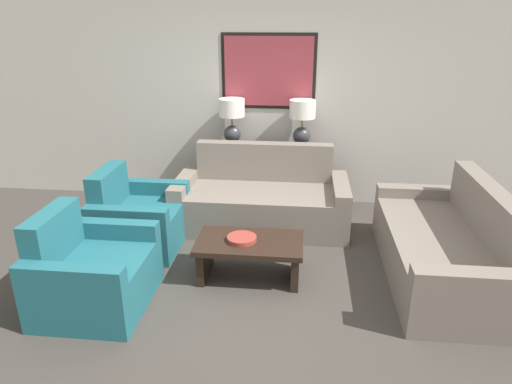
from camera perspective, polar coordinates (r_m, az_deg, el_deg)
The scene contains 11 objects.
ground_plane at distance 4.10m, azimuth -1.55°, elevation -13.50°, with size 20.00×20.00×0.00m, color #3D3833.
back_wall at distance 5.97m, azimuth 1.59°, elevation 11.36°, with size 8.09×0.12×2.65m.
console_table at distance 5.95m, azimuth 1.30°, elevation 2.11°, with size 1.32×0.35×0.81m.
table_lamp_left at distance 5.80m, azimuth -3.02°, elevation 9.37°, with size 0.32×0.32×0.58m.
table_lamp_right at distance 5.73m, azimuth 5.80°, elevation 9.15°, with size 0.32×0.32×0.58m.
couch_by_back_wall at distance 5.39m, azimuth 0.71°, elevation -1.08°, with size 2.00×0.93×0.92m.
couch_by_side at distance 4.66m, azimuth 22.52°, elevation -6.45°, with size 0.93×2.00×0.92m.
coffee_table at distance 4.30m, azimuth -0.79°, elevation -7.39°, with size 0.99×0.57×0.39m.
decorative_bowl at distance 4.24m, azimuth -1.79°, elevation -5.84°, with size 0.28×0.28×0.04m.
armchair_near_back_wall at distance 5.08m, azimuth -14.51°, elevation -3.33°, with size 0.85×0.96×0.85m.
armchair_near_camera at distance 4.17m, azimuth -19.79°, elevation -9.56°, with size 0.85×0.96×0.85m.
Camera 1 is at (0.47, -3.35, 2.31)m, focal length 32.00 mm.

